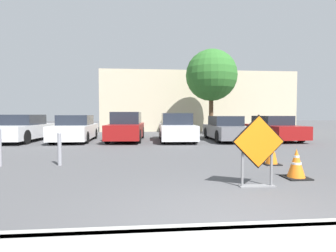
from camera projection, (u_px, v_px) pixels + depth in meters
name	position (u px, v px, depth m)	size (l,w,h in m)	color
ground_plane	(170.00, 144.00, 13.11)	(96.00, 96.00, 0.00)	#4C4C4F
curb_lip	(248.00, 231.00, 3.16)	(25.94, 0.20, 0.14)	#999993
road_closed_sign	(258.00, 148.00, 5.26)	(1.08, 0.20, 1.47)	black
traffic_cone_nearest	(296.00, 164.00, 6.03)	(0.53, 0.53, 0.68)	black
traffic_cone_second	(272.00, 151.00, 7.67)	(0.46, 0.46, 0.82)	black
traffic_cone_third	(259.00, 145.00, 9.25)	(0.44, 0.44, 0.83)	black
traffic_cone_fourth	(251.00, 142.00, 10.68)	(0.40, 0.40, 0.74)	black
parked_car_nearest	(23.00, 129.00, 14.25)	(1.99, 4.65, 1.46)	silver
parked_car_second	(75.00, 129.00, 14.43)	(1.98, 4.49, 1.43)	white
parked_car_third	(126.00, 128.00, 14.68)	(1.97, 4.66, 1.60)	maroon
parked_car_fourth	(176.00, 128.00, 14.60)	(1.96, 4.51, 1.54)	silver
parked_car_fifth	(226.00, 129.00, 14.79)	(1.84, 4.43, 1.38)	slate
parked_car_sixth	(273.00, 129.00, 15.06)	(1.96, 4.47, 1.39)	maroon
bollard_nearest	(60.00, 148.00, 7.53)	(0.12, 0.12, 0.97)	gray
building_facade_backdrop	(196.00, 102.00, 25.04)	(17.30, 5.00, 5.28)	beige
street_tree_behind_lot	(211.00, 75.00, 19.22)	(3.77, 3.77, 6.23)	#513823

